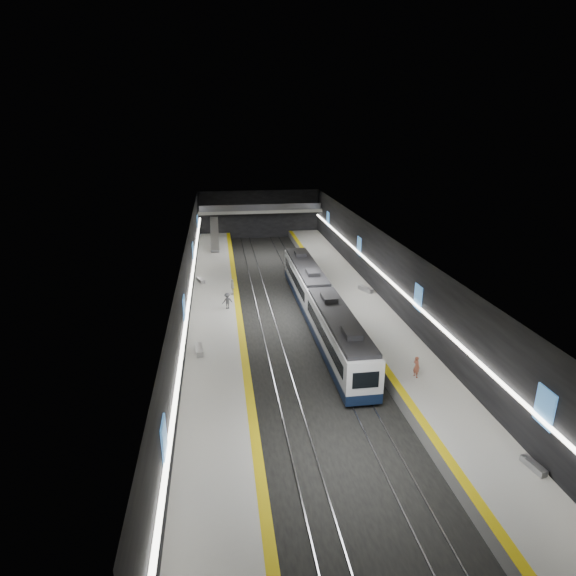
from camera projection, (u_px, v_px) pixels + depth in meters
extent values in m
plane|color=black|center=(291.00, 316.00, 49.12)|extent=(70.00, 70.00, 0.00)
cube|color=beige|center=(291.00, 240.00, 46.47)|extent=(20.00, 70.00, 0.04)
cube|color=black|center=(189.00, 284.00, 46.42)|extent=(0.04, 70.00, 8.00)
cube|color=black|center=(387.00, 275.00, 49.17)|extent=(0.04, 70.00, 8.00)
cube|color=black|center=(259.00, 214.00, 80.47)|extent=(20.00, 0.04, 8.00)
cube|color=slate|center=(216.00, 316.00, 47.93)|extent=(5.00, 70.00, 1.00)
cube|color=#ACACA7|center=(216.00, 311.00, 47.76)|extent=(5.00, 70.00, 0.02)
cube|color=#DABD0B|center=(238.00, 310.00, 48.06)|extent=(0.60, 70.00, 0.02)
cube|color=slate|center=(362.00, 308.00, 49.98)|extent=(5.00, 70.00, 1.00)
cube|color=#ACACA7|center=(362.00, 303.00, 49.81)|extent=(5.00, 70.00, 0.02)
cube|color=#DABD0B|center=(341.00, 304.00, 49.51)|extent=(0.60, 70.00, 0.02)
cube|color=gray|center=(259.00, 318.00, 48.66)|extent=(0.08, 70.00, 0.12)
cube|color=gray|center=(273.00, 317.00, 48.86)|extent=(0.08, 70.00, 0.12)
cube|color=gray|center=(308.00, 315.00, 49.34)|extent=(0.08, 70.00, 0.12)
cube|color=gray|center=(322.00, 314.00, 49.54)|extent=(0.08, 70.00, 0.12)
cube|color=#0E1B35|center=(338.00, 351.00, 40.07)|extent=(2.65, 15.00, 0.80)
cube|color=white|center=(339.00, 333.00, 39.52)|extent=(2.65, 15.00, 2.50)
cube|color=black|center=(339.00, 318.00, 39.06)|extent=(2.44, 14.25, 0.30)
cube|color=black|center=(339.00, 333.00, 39.51)|extent=(2.69, 13.20, 1.00)
cube|color=black|center=(366.00, 380.00, 32.52)|extent=(1.85, 0.05, 1.20)
cube|color=#0E1B35|center=(306.00, 291.00, 54.07)|extent=(2.65, 15.00, 0.80)
cube|color=white|center=(306.00, 277.00, 53.53)|extent=(2.65, 15.00, 2.50)
cube|color=black|center=(306.00, 265.00, 53.06)|extent=(2.44, 14.25, 0.30)
cube|color=black|center=(306.00, 277.00, 53.51)|extent=(2.69, 13.20, 1.00)
cube|color=black|center=(320.00, 302.00, 46.52)|extent=(1.85, 0.05, 1.20)
cube|color=#417EC3|center=(164.00, 441.00, 22.93)|extent=(0.10, 1.50, 2.20)
cube|color=#417EC3|center=(184.00, 310.00, 38.80)|extent=(0.10, 1.50, 2.20)
cube|color=#417EC3|center=(193.00, 252.00, 55.60)|extent=(0.10, 1.50, 2.20)
cube|color=#417EC3|center=(198.00, 223.00, 71.47)|extent=(0.10, 1.50, 2.20)
cube|color=#417EC3|center=(545.00, 407.00, 25.65)|extent=(0.10, 1.50, 2.20)
cube|color=#417EC3|center=(418.00, 297.00, 41.52)|extent=(0.10, 1.50, 2.20)
cube|color=#417EC3|center=(359.00, 246.00, 58.33)|extent=(0.10, 1.50, 2.20)
cube|color=#417EC3|center=(328.00, 219.00, 74.20)|extent=(0.10, 1.50, 2.20)
cube|color=white|center=(191.00, 286.00, 46.52)|extent=(0.25, 68.60, 0.12)
cube|color=white|center=(385.00, 277.00, 49.21)|extent=(0.25, 68.60, 0.12)
cube|color=gray|center=(260.00, 211.00, 78.27)|extent=(20.00, 3.00, 0.50)
cube|color=#47474C|center=(261.00, 207.00, 76.67)|extent=(19.60, 0.08, 1.00)
cube|color=#99999E|center=(215.00, 234.00, 71.40)|extent=(1.20, 7.50, 3.92)
cube|color=#99999E|center=(199.00, 350.00, 39.26)|extent=(0.70, 1.97, 0.47)
cube|color=#99999E|center=(201.00, 280.00, 56.35)|extent=(1.05, 1.83, 0.43)
cube|color=#99999E|center=(533.00, 466.00, 26.18)|extent=(0.71, 1.64, 0.39)
cube|color=#99999E|center=(366.00, 289.00, 53.28)|extent=(1.32, 2.03, 0.48)
imported|color=#AA573F|center=(416.00, 367.00, 35.34)|extent=(0.56, 0.69, 1.64)
imported|color=beige|center=(232.00, 287.00, 52.13)|extent=(0.44, 1.01, 1.71)
imported|color=#45464D|center=(227.00, 301.00, 48.16)|extent=(1.21, 0.94, 1.66)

